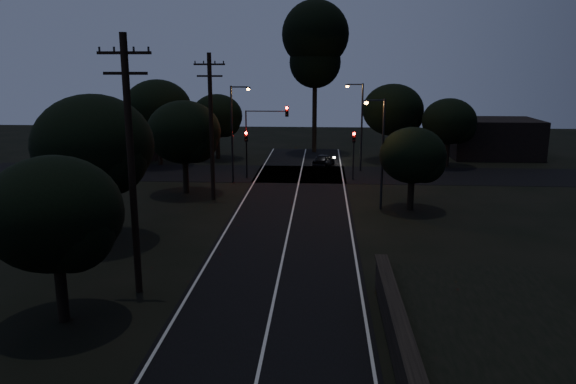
{
  "coord_description": "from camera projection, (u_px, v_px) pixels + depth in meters",
  "views": [
    {
      "loc": [
        1.99,
        -7.6,
        9.82
      ],
      "look_at": [
        0.0,
        24.0,
        2.5
      ],
      "focal_mm": 35.0,
      "sensor_mm": 36.0,
      "label": 1
    }
  ],
  "objects": [
    {
      "name": "road_surface",
      "position": [
        294.0,
        204.0,
        39.99
      ],
      "size": [
        60.0,
        70.0,
        0.03
      ],
      "color": "black",
      "rests_on": "ground"
    },
    {
      "name": "utility_pole_mid",
      "position": [
        131.0,
        163.0,
        23.39
      ],
      "size": [
        2.2,
        0.3,
        11.0
      ],
      "color": "black",
      "rests_on": "ground"
    },
    {
      "name": "utility_pole_far",
      "position": [
        211.0,
        125.0,
        39.98
      ],
      "size": [
        2.2,
        0.3,
        10.5
      ],
      "color": "black",
      "rests_on": "ground"
    },
    {
      "name": "tree_left_b",
      "position": [
        58.0,
        217.0,
        20.82
      ],
      "size": [
        5.12,
        5.12,
        6.51
      ],
      "color": "black",
      "rests_on": "ground"
    },
    {
      "name": "tree_left_c",
      "position": [
        97.0,
        148.0,
        30.43
      ],
      "size": [
        6.5,
        6.5,
        8.21
      ],
      "color": "black",
      "rests_on": "ground"
    },
    {
      "name": "tree_left_d",
      "position": [
        186.0,
        134.0,
        42.15
      ],
      "size": [
        5.59,
        5.59,
        7.09
      ],
      "color": "black",
      "rests_on": "ground"
    },
    {
      "name": "tree_far_nw",
      "position": [
        219.0,
        117.0,
        57.81
      ],
      "size": [
        5.28,
        5.28,
        6.68
      ],
      "color": "black",
      "rests_on": "ground"
    },
    {
      "name": "tree_far_w",
      "position": [
        160.0,
        110.0,
        53.96
      ],
      "size": [
        6.49,
        6.49,
        8.27
      ],
      "color": "black",
      "rests_on": "ground"
    },
    {
      "name": "tree_far_ne",
      "position": [
        395.0,
        111.0,
        56.53
      ],
      "size": [
        6.14,
        6.14,
        7.77
      ],
      "color": "black",
      "rests_on": "ground"
    },
    {
      "name": "tree_far_e",
      "position": [
        451.0,
        123.0,
        53.51
      ],
      "size": [
        5.15,
        5.15,
        6.53
      ],
      "color": "black",
      "rests_on": "ground"
    },
    {
      "name": "tree_right_a",
      "position": [
        415.0,
        157.0,
        37.49
      ],
      "size": [
        4.45,
        4.45,
        5.65
      ],
      "color": "black",
      "rests_on": "ground"
    },
    {
      "name": "tall_pine",
      "position": [
        315.0,
        43.0,
        60.48
      ],
      "size": [
        7.22,
        7.22,
        16.41
      ],
      "color": "black",
      "rests_on": "ground"
    },
    {
      "name": "building_left",
      "position": [
        121.0,
        134.0,
        61.02
      ],
      "size": [
        10.0,
        8.0,
        4.4
      ],
      "primitive_type": "cube",
      "color": "black",
      "rests_on": "ground"
    },
    {
      "name": "building_right",
      "position": [
        493.0,
        138.0,
        59.59
      ],
      "size": [
        9.0,
        7.0,
        4.0
      ],
      "primitive_type": "cube",
      "color": "black",
      "rests_on": "ground"
    },
    {
      "name": "signal_left",
      "position": [
        246.0,
        146.0,
        48.25
      ],
      "size": [
        0.28,
        0.35,
        4.1
      ],
      "color": "black",
      "rests_on": "ground"
    },
    {
      "name": "signal_right",
      "position": [
        354.0,
        147.0,
        47.69
      ],
      "size": [
        0.28,
        0.35,
        4.1
      ],
      "color": "black",
      "rests_on": "ground"
    },
    {
      "name": "signal_mast",
      "position": [
        266.0,
        128.0,
        47.82
      ],
      "size": [
        3.7,
        0.35,
        6.25
      ],
      "color": "black",
      "rests_on": "ground"
    },
    {
      "name": "streetlight_a",
      "position": [
        234.0,
        127.0,
        45.96
      ],
      "size": [
        1.66,
        0.26,
        8.0
      ],
      "color": "black",
      "rests_on": "ground"
    },
    {
      "name": "streetlight_b",
      "position": [
        360.0,
        121.0,
        51.14
      ],
      "size": [
        1.66,
        0.26,
        8.0
      ],
      "color": "black",
      "rests_on": "ground"
    },
    {
      "name": "streetlight_c",
      "position": [
        380.0,
        146.0,
        37.56
      ],
      "size": [
        1.46,
        0.26,
        7.5
      ],
      "color": "black",
      "rests_on": "ground"
    },
    {
      "name": "car",
      "position": [
        324.0,
        160.0,
        54.13
      ],
      "size": [
        2.4,
        3.94,
        1.26
      ],
      "primitive_type": "imported",
      "rotation": [
        0.0,
        0.0,
        2.88
      ],
      "color": "black",
      "rests_on": "ground"
    }
  ]
}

